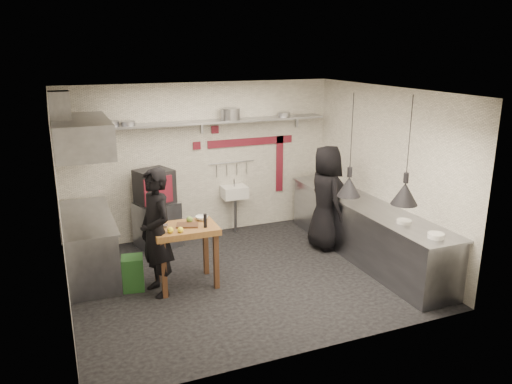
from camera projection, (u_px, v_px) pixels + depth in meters
name	position (u px, v px, depth m)	size (l,w,h in m)	color
floor	(244.00, 277.00, 7.64)	(5.00, 5.00, 0.00)	black
ceiling	(243.00, 91.00, 6.85)	(5.00, 5.00, 0.00)	beige
wall_back	(202.00, 160.00, 9.11)	(5.00, 0.04, 2.80)	white
wall_front	(313.00, 238.00, 5.38)	(5.00, 0.04, 2.80)	white
wall_left	(60.00, 210.00, 6.33)	(0.04, 4.20, 2.80)	white
wall_right	(386.00, 173.00, 8.16)	(0.04, 4.20, 2.80)	white
red_band_horiz	(251.00, 142.00, 9.36)	(1.70, 0.02, 0.14)	maroon
red_band_vert	(280.00, 164.00, 9.71)	(0.14, 0.02, 1.10)	maroon
red_tile_a	(215.00, 130.00, 9.03)	(0.14, 0.02, 0.14)	maroon
red_tile_b	(197.00, 146.00, 8.98)	(0.14, 0.02, 0.14)	maroon
back_shelf	(204.00, 122.00, 8.75)	(4.60, 0.34, 0.04)	gray
shelf_bracket_left	(91.00, 133.00, 8.22)	(0.04, 0.06, 0.24)	gray
shelf_bracket_mid	(202.00, 127.00, 8.91)	(0.04, 0.06, 0.24)	gray
shelf_bracket_right	(297.00, 121.00, 9.60)	(0.04, 0.06, 0.24)	gray
pan_far_left	(110.00, 124.00, 8.15)	(0.29, 0.29, 0.09)	gray
pan_mid_left	(128.00, 123.00, 8.26)	(0.23, 0.23, 0.07)	gray
stock_pot	(230.00, 114.00, 8.90)	(0.35, 0.35, 0.20)	gray
pan_right	(284.00, 114.00, 9.30)	(0.24, 0.24, 0.08)	gray
oven_stand	(157.00, 225.00, 8.73)	(0.66, 0.60, 0.80)	gray
combi_oven	(154.00, 186.00, 8.55)	(0.56, 0.52, 0.58)	black
oven_door	(158.00, 191.00, 8.29)	(0.53, 0.03, 0.46)	maroon
oven_glass	(156.00, 191.00, 8.28)	(0.34, 0.02, 0.34)	black
hand_sink	(234.00, 192.00, 9.32)	(0.46, 0.34, 0.22)	silver
sink_tap	(234.00, 183.00, 9.27)	(0.03, 0.03, 0.14)	gray
sink_drain	(235.00, 215.00, 9.41)	(0.06, 0.06, 0.66)	gray
utensil_rail	(231.00, 162.00, 9.30)	(0.02, 0.02, 0.90)	gray
counter_right	(364.00, 231.00, 8.29)	(0.70, 3.80, 0.90)	gray
counter_right_top	(366.00, 204.00, 8.16)	(0.76, 3.90, 0.03)	gray
plate_stack	(436.00, 236.00, 6.66)	(0.22, 0.22, 0.07)	silver
small_bowl_right	(404.00, 222.00, 7.22)	(0.21, 0.21, 0.05)	silver
counter_left	(89.00, 246.00, 7.66)	(0.70, 1.90, 0.90)	gray
counter_left_top	(86.00, 217.00, 7.53)	(0.76, 2.00, 0.03)	gray
extractor_hood	(81.00, 136.00, 7.20)	(0.78, 1.60, 0.50)	gray
hood_duct	(60.00, 109.00, 7.00)	(0.28, 0.28, 0.50)	gray
green_bin	(133.00, 273.00, 7.19)	(0.30, 0.30, 0.50)	#205121
prep_table	(186.00, 256.00, 7.26)	(0.92, 0.64, 0.92)	olive
cutting_board	(187.00, 225.00, 7.15)	(0.31, 0.22, 0.03)	#51311E
pepper_mill	(205.00, 221.00, 7.07)	(0.05, 0.05, 0.20)	black
lemon_a	(170.00, 230.00, 6.87)	(0.09, 0.09, 0.09)	yellow
lemon_b	(180.00, 230.00, 6.89)	(0.08, 0.08, 0.08)	yellow
veg_ball	(190.00, 220.00, 7.26)	(0.10, 0.10, 0.10)	olive
steel_tray	(162.00, 226.00, 7.11)	(0.16, 0.11, 0.03)	gray
bowl	(202.00, 218.00, 7.40)	(0.19, 0.19, 0.06)	silver
heat_lamp_near	(351.00, 146.00, 6.87)	(0.34, 0.34, 1.45)	black
heat_lamp_far	(408.00, 151.00, 6.61)	(0.36, 0.36, 1.48)	black
chef_left	(156.00, 233.00, 6.91)	(0.67, 0.44, 1.83)	black
chef_right	(326.00, 198.00, 8.54)	(0.88, 0.58, 1.81)	black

